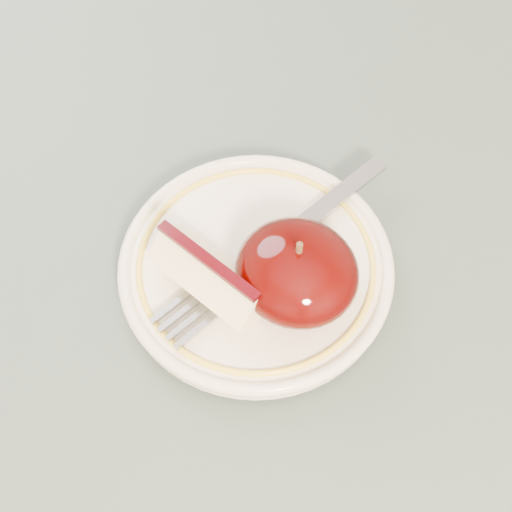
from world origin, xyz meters
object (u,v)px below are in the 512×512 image
Objects in this scene: plate at (256,267)px; table at (212,383)px; apple_half at (297,272)px; fork at (273,248)px.

table is at bearing -90.61° from plate.
apple_half is (0.03, -0.00, 0.03)m from plate.
plate is (0.00, 0.05, 0.10)m from table.
plate reaches higher than table.
apple_half is at bearing -107.34° from fork.
table is at bearing -173.45° from fork.
plate is at bearing 178.99° from apple_half.
fork is (-0.03, 0.01, -0.02)m from apple_half.
apple_half is at bearing -1.01° from plate.
plate is at bearing 177.00° from fork.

